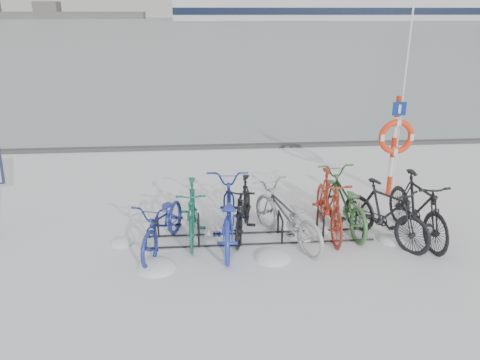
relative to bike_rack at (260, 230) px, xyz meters
The scene contains 15 objects.
ground 0.18m from the bike_rack, ahead, with size 900.00×900.00×0.00m, color white.
ice_sheet 155.00m from the bike_rack, 90.00° to the left, with size 400.00×298.00×0.02m, color #9BA8AF.
quay_edge 5.90m from the bike_rack, 90.00° to the left, with size 400.00×0.25×0.10m, color #3F3F42.
bike_rack is the anchor object (origin of this frame).
lifebuoy_station 3.77m from the bike_rack, 30.62° to the left, with size 0.76×0.22×3.96m.
bike_0 1.70m from the bike_rack, behind, with size 0.65×1.87×0.98m, color navy.
bike_1 1.25m from the bike_rack, behind, with size 0.49×1.75×1.05m, color #17614D.
bike_2 0.70m from the bike_rack, behind, with size 0.75×2.17×1.14m, color #2237B6.
bike_3 0.52m from the bike_rack, 135.52° to the left, with size 0.49×1.75×1.05m, color black.
bike_4 0.57m from the bike_rack, 11.80° to the right, with size 0.69×1.99×1.04m, color #9DA0A4.
bike_5 1.35m from the bike_rack, ahead, with size 0.54×1.91×1.15m, color maroon.
bike_6 1.72m from the bike_rack, 15.01° to the left, with size 0.71×2.05×1.07m, color #386E39.
bike_7 2.20m from the bike_rack, ahead, with size 0.52×1.83×1.10m, color black.
bike_8 2.81m from the bike_rack, ahead, with size 0.56×1.98×1.19m, color black.
snow_drifts 0.31m from the bike_rack, 85.12° to the right, with size 5.56×1.83×0.22m.
Camera 1 is at (-0.97, -7.41, 3.82)m, focal length 35.00 mm.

